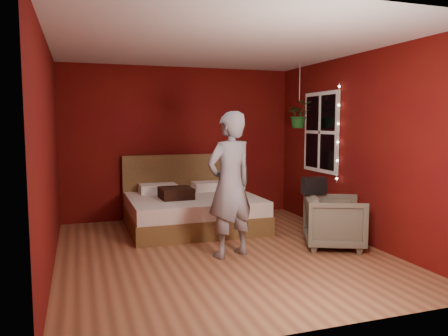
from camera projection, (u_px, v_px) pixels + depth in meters
The scene contains 10 objects.
floor at pixel (221, 252), 5.59m from camera, with size 4.50×4.50×0.00m, color #9C633E.
room_walls at pixel (220, 121), 5.42m from camera, with size 4.04×4.54×2.62m.
window at pixel (321, 132), 6.91m from camera, with size 0.05×0.97×1.27m.
fairy_lights at pixel (338, 133), 6.40m from camera, with size 0.04×0.04×1.45m.
bed at pixel (192, 209), 6.92m from camera, with size 2.01×1.70×1.10m.
person at pixel (230, 185), 5.34m from camera, with size 0.65×0.43×1.79m, color gray.
armchair at pixel (334, 222), 5.78m from camera, with size 0.73×0.75×0.69m, color #635F4E.
handbag at pixel (314, 186), 5.94m from camera, with size 0.32×0.16×0.23m, color black.
throw_pillow at pixel (176, 193), 6.64m from camera, with size 0.47×0.47×0.17m, color black.
hanging_plant at pixel (299, 115), 7.00m from camera, with size 0.45×0.41×1.04m.
Camera 1 is at (-1.69, -5.18, 1.66)m, focal length 35.00 mm.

